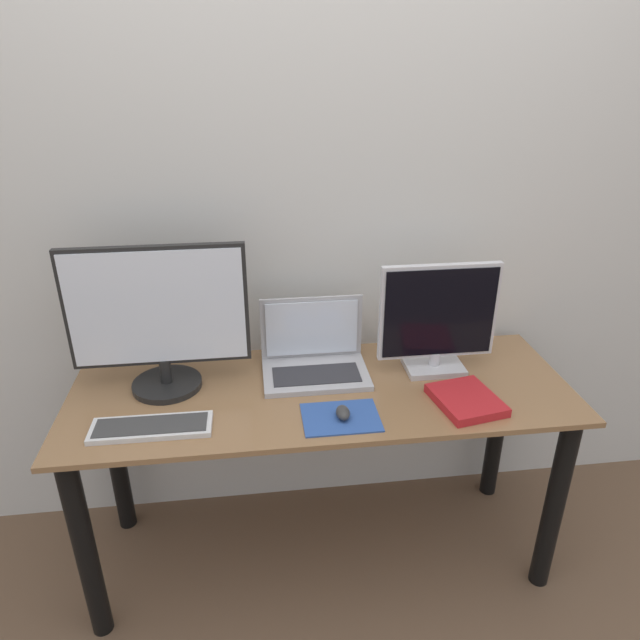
{
  "coord_description": "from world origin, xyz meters",
  "views": [
    {
      "loc": [
        -0.2,
        -1.26,
        1.68
      ],
      "look_at": [
        -0.0,
        0.31,
        0.94
      ],
      "focal_mm": 32.0,
      "sensor_mm": 36.0,
      "label": 1
    }
  ],
  "objects": [
    {
      "name": "ground_plane",
      "position": [
        0.0,
        0.0,
        0.0
      ],
      "size": [
        12.0,
        12.0,
        0.0
      ],
      "primitive_type": "plane",
      "color": "brown"
    },
    {
      "name": "book",
      "position": [
        0.43,
        0.15,
        0.72
      ],
      "size": [
        0.21,
        0.24,
        0.03
      ],
      "color": "red",
      "rests_on": "desk"
    },
    {
      "name": "monitor_left",
      "position": [
        -0.49,
        0.37,
        0.95
      ],
      "size": [
        0.55,
        0.22,
        0.47
      ],
      "color": "black",
      "rests_on": "desk"
    },
    {
      "name": "mouse",
      "position": [
        0.04,
        0.12,
        0.73
      ],
      "size": [
        0.04,
        0.07,
        0.03
      ],
      "color": "#333333",
      "rests_on": "mousepad"
    },
    {
      "name": "mousepad",
      "position": [
        0.03,
        0.12,
        0.71
      ],
      "size": [
        0.23,
        0.17,
        0.0
      ],
      "color": "#2D519E",
      "rests_on": "desk"
    },
    {
      "name": "desk",
      "position": [
        0.0,
        0.29,
        0.56
      ],
      "size": [
        1.6,
        0.58,
        0.71
      ],
      "color": "olive",
      "rests_on": "ground_plane"
    },
    {
      "name": "wall_back",
      "position": [
        0.0,
        0.65,
        1.25
      ],
      "size": [
        7.0,
        0.05,
        2.5
      ],
      "color": "silver",
      "rests_on": "ground_plane"
    },
    {
      "name": "keyboard",
      "position": [
        -0.51,
        0.13,
        0.71
      ],
      "size": [
        0.34,
        0.12,
        0.02
      ],
      "color": "silver",
      "rests_on": "desk"
    },
    {
      "name": "laptop",
      "position": [
        -0.01,
        0.41,
        0.76
      ],
      "size": [
        0.35,
        0.24,
        0.24
      ],
      "color": "#ADADB2",
      "rests_on": "desk"
    },
    {
      "name": "monitor_right",
      "position": [
        0.39,
        0.37,
        0.89
      ],
      "size": [
        0.39,
        0.14,
        0.38
      ],
      "color": "silver",
      "rests_on": "desk"
    }
  ]
}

